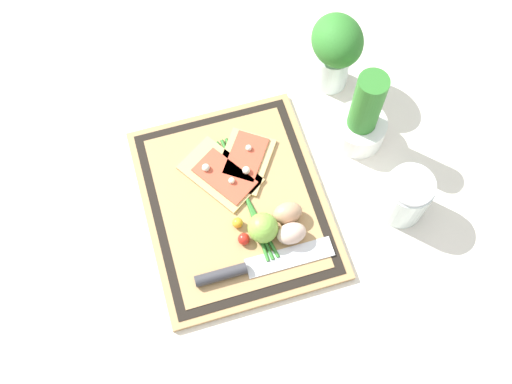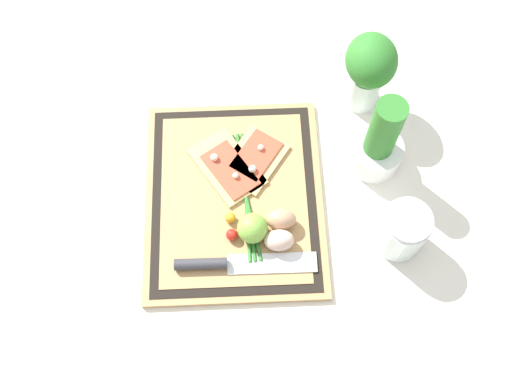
# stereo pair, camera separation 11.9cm
# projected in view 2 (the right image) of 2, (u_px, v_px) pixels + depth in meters

# --- Properties ---
(ground_plane) EXTENTS (6.00, 6.00, 0.00)m
(ground_plane) POSITION_uv_depth(u_px,v_px,m) (234.00, 199.00, 1.22)
(ground_plane) COLOR silver
(cutting_board) EXTENTS (0.43, 0.36, 0.02)m
(cutting_board) POSITION_uv_depth(u_px,v_px,m) (234.00, 198.00, 1.21)
(cutting_board) COLOR tan
(cutting_board) RESTS_ON ground_plane
(pizza_slice_near) EXTENTS (0.18, 0.17, 0.02)m
(pizza_slice_near) POSITION_uv_depth(u_px,v_px,m) (227.00, 167.00, 1.22)
(pizza_slice_near) COLOR tan
(pizza_slice_near) RESTS_ON cutting_board
(pizza_slice_far) EXTENTS (0.17, 0.16, 0.02)m
(pizza_slice_far) POSITION_uv_depth(u_px,v_px,m) (254.00, 159.00, 1.23)
(pizza_slice_far) COLOR tan
(pizza_slice_far) RESTS_ON cutting_board
(knife) EXTENTS (0.04, 0.27, 0.02)m
(knife) POSITION_uv_depth(u_px,v_px,m) (222.00, 264.00, 1.14)
(knife) COLOR silver
(knife) RESTS_ON cutting_board
(egg_brown) EXTENTS (0.04, 0.06, 0.04)m
(egg_brown) POSITION_uv_depth(u_px,v_px,m) (281.00, 219.00, 1.16)
(egg_brown) COLOR tan
(egg_brown) RESTS_ON cutting_board
(egg_pink) EXTENTS (0.04, 0.06, 0.04)m
(egg_pink) POSITION_uv_depth(u_px,v_px,m) (279.00, 240.00, 1.14)
(egg_pink) COLOR beige
(egg_pink) RESTS_ON cutting_board
(lime) EXTENTS (0.06, 0.06, 0.06)m
(lime) POSITION_uv_depth(u_px,v_px,m) (253.00, 228.00, 1.14)
(lime) COLOR #7FB742
(lime) RESTS_ON cutting_board
(cherry_tomato_red) EXTENTS (0.02, 0.02, 0.02)m
(cherry_tomato_red) POSITION_uv_depth(u_px,v_px,m) (232.00, 235.00, 1.16)
(cherry_tomato_red) COLOR red
(cherry_tomato_red) RESTS_ON cutting_board
(cherry_tomato_yellow) EXTENTS (0.02, 0.02, 0.02)m
(cherry_tomato_yellow) POSITION_uv_depth(u_px,v_px,m) (230.00, 218.00, 1.17)
(cherry_tomato_yellow) COLOR gold
(cherry_tomato_yellow) RESTS_ON cutting_board
(scallion_bunch) EXTENTS (0.28, 0.06, 0.01)m
(scallion_bunch) POSITION_uv_depth(u_px,v_px,m) (246.00, 197.00, 1.20)
(scallion_bunch) COLOR #2D7528
(scallion_bunch) RESTS_ON cutting_board
(herb_pot) EXTENTS (0.11, 0.11, 0.21)m
(herb_pot) POSITION_uv_depth(u_px,v_px,m) (379.00, 144.00, 1.19)
(herb_pot) COLOR white
(herb_pot) RESTS_ON ground_plane
(sauce_jar) EXTENTS (0.09, 0.09, 0.11)m
(sauce_jar) POSITION_uv_depth(u_px,v_px,m) (402.00, 231.00, 1.14)
(sauce_jar) COLOR silver
(sauce_jar) RESTS_ON ground_plane
(herb_glass) EXTENTS (0.12, 0.10, 0.19)m
(herb_glass) POSITION_uv_depth(u_px,v_px,m) (369.00, 69.00, 1.21)
(herb_glass) COLOR silver
(herb_glass) RESTS_ON ground_plane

